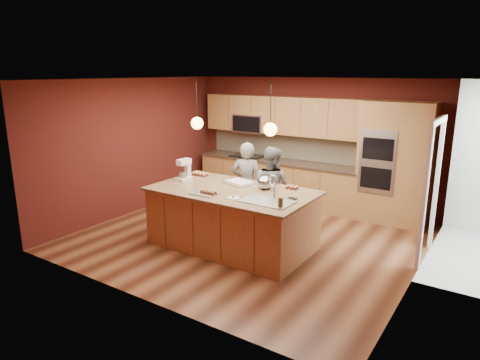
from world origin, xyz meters
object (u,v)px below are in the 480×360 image
Objects in this scene: stand_mixer at (184,171)px; mixing_bowl at (265,183)px; person_left at (247,184)px; island at (233,218)px; person_right at (270,189)px.

mixing_bowl is (1.47, 0.28, -0.05)m from stand_mixer.
person_left reaches higher than mixing_bowl.
person_left reaches higher than island.
island is at bearing 1.55° from stand_mixer.
mixing_bowl is at bearing 120.98° from person_left.
island is 1.04m from person_right.
person_right is 0.78m from mixing_bowl.
person_right is at bearing 161.68° from person_left.
island reaches higher than stand_mixer.
mixing_bowl is at bearing 110.95° from person_right.
island is 1.24m from stand_mixer.
person_left reaches higher than stand_mixer.
stand_mixer is at bearing 37.16° from person_right.
mixing_bowl is at bearing 38.79° from island.
island reaches higher than mixing_bowl.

